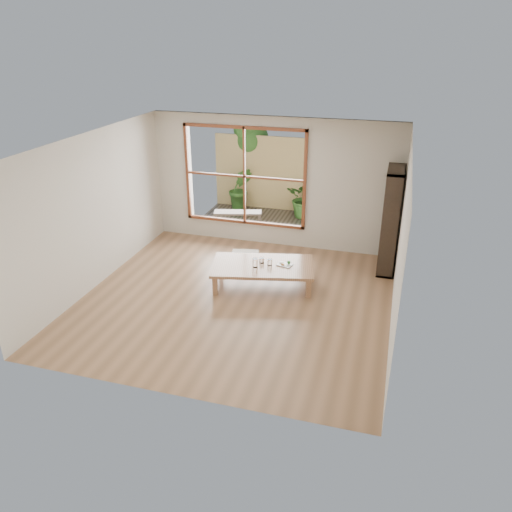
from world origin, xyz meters
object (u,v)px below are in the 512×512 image
(low_table, at_px, (263,267))
(food_tray, at_px, (285,264))
(bookshelf, at_px, (391,221))
(garden_bench, at_px, (238,214))

(low_table, distance_m, food_tray, 0.40)
(bookshelf, bearing_deg, garden_bench, 158.71)
(low_table, xyz_separation_m, garden_bench, (-1.29, 2.55, -0.03))
(low_table, bearing_deg, garden_bench, 104.07)
(low_table, bearing_deg, bookshelf, 18.91)
(food_tray, bearing_deg, garden_bench, 138.49)
(bookshelf, bearing_deg, low_table, -148.43)
(low_table, bearing_deg, food_tray, 1.54)
(garden_bench, bearing_deg, low_table, -78.13)
(bookshelf, xyz_separation_m, food_tray, (-1.66, -1.16, -0.56))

